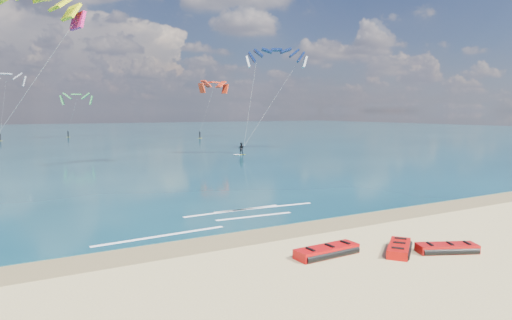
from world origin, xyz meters
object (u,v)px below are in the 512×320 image
Objects in this scene: kitesurfer_main at (1,81)px; kitesurfer_far at (260,94)px; packed_kite_left at (327,256)px; packed_kite_mid at (447,252)px; packed_kite_right at (399,253)px.

kitesurfer_main reaches higher than kitesurfer_far.
packed_kite_left is 1.13× the size of packed_kite_mid.
packed_kite_right is at bearing 175.58° from packed_kite_mid.
packed_kite_left is 5.01m from packed_kite_mid.
kitesurfer_main is (-15.22, 30.53, 8.14)m from packed_kite_mid.
packed_kite_left reaches higher than packed_kite_right.
packed_kite_mid is 35.07m from kitesurfer_main.
kitesurfer_far reaches higher than packed_kite_right.
kitesurfer_main reaches higher than packed_kite_right.
packed_kite_right is at bearing -23.66° from packed_kite_left.
packed_kite_right is at bearing -83.66° from kitesurfer_main.
packed_kite_right reaches higher than packed_kite_mid.
packed_kite_mid is at bearing -123.40° from kitesurfer_far.
packed_kite_mid is at bearing -81.69° from kitesurfer_main.
packed_kite_left is at bearing 179.91° from packed_kite_mid.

